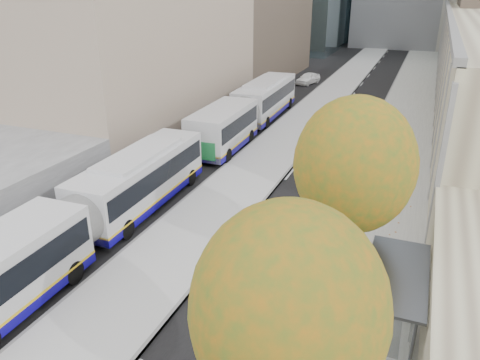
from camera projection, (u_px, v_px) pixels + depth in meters
The scene contains 8 objects.
bus_platform at pixel (301, 124), 39.43m from camera, with size 4.25×150.00×0.15m, color #B8B8B8.
sidewalk at pixel (400, 134), 36.71m from camera, with size 4.75×150.00×0.08m, color gray.
bus_shelter at pixel (401, 286), 14.78m from camera, with size 1.90×4.40×2.53m.
tree_b at pixel (288, 310), 9.29m from camera, with size 4.00×4.00×6.97m.
tree_c at pixel (354, 165), 16.05m from camera, with size 4.20×4.20×7.28m.
bus_near at pixel (95, 210), 21.12m from camera, with size 2.92×17.31×2.88m.
bus_far at pixel (250, 109), 37.50m from camera, with size 3.09×18.47×3.07m.
distant_car at pixel (308, 78), 54.96m from camera, with size 1.55×3.86×1.32m, color white.
Camera 1 is at (5.52, -2.36, 11.04)m, focal length 35.00 mm.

